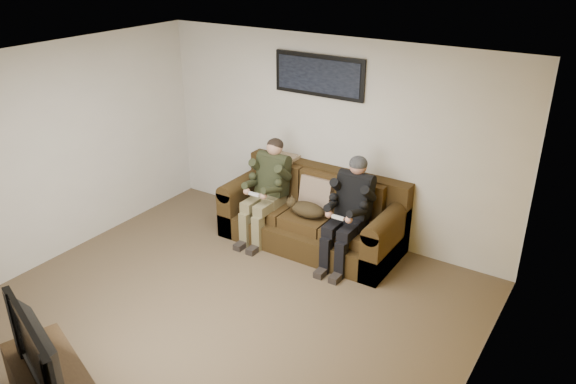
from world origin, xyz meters
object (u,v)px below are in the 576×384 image
Objects in this scene: sofa at (314,217)px; person_right at (350,206)px; framed_poster at (319,76)px; cat at (306,209)px; person_left at (268,184)px; television at (48,350)px.

person_right reaches higher than sofa.
person_right is 1.06× the size of framed_poster.
person_left is at bearing 177.13° from cat.
person_right is (0.60, -0.19, 0.39)m from sofa.
person_right reaches higher than cat.
television is (-0.74, -3.59, 0.05)m from person_right.
person_left is (-0.60, -0.19, 0.39)m from sofa.
framed_poster is (-0.21, 0.61, 1.54)m from cat.
television reaches higher than sofa.
person_left reaches higher than sofa.
person_left is 0.63m from cat.
person_right is 3.66m from television.
cat is 3.57m from television.
person_left is at bearing -179.98° from person_right.
person_left is 1.52m from framed_poster.
cat is (0.01, -0.22, 0.21)m from sofa.
person_left is at bearing -161.97° from sofa.
sofa is at bearing 92.62° from cat.
sofa is 3.51× the size of cat.
sofa is at bearing -62.46° from framed_poster.
television is (0.45, -3.59, 0.05)m from person_left.
framed_poster is (0.40, 0.58, 1.35)m from person_left.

